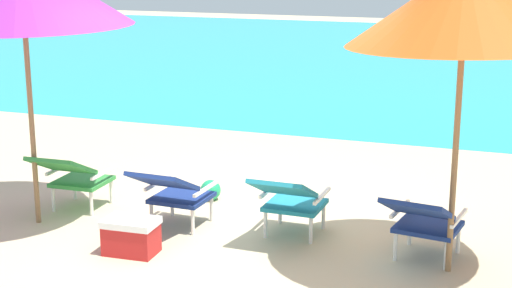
{
  "coord_description": "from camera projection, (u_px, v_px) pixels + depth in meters",
  "views": [
    {
      "loc": [
        2.56,
        -6.57,
        2.62
      ],
      "look_at": [
        0.0,
        0.45,
        0.75
      ],
      "focal_mm": 54.73,
      "sensor_mm": 36.0,
      "label": 1
    }
  ],
  "objects": [
    {
      "name": "lounge_chair_far_left",
      "position": [
        73.0,
        174.0,
        7.89
      ],
      "size": [
        0.57,
        0.89,
        0.68
      ],
      "color": "#338E3D",
      "rests_on": "ground_plane"
    },
    {
      "name": "lounge_chair_near_left",
      "position": [
        173.0,
        190.0,
        7.37
      ],
      "size": [
        0.57,
        0.89,
        0.68
      ],
      "color": "navy",
      "rests_on": "ground_plane"
    },
    {
      "name": "cooler_box",
      "position": [
        131.0,
        236.0,
        6.87
      ],
      "size": [
        0.49,
        0.34,
        0.32
      ],
      "color": "red",
      "rests_on": "ground_plane"
    },
    {
      "name": "lounge_chair_far_right",
      "position": [
        423.0,
        219.0,
        6.59
      ],
      "size": [
        0.65,
        0.94,
        0.68
      ],
      "color": "navy",
      "rests_on": "ground_plane"
    },
    {
      "name": "beach_umbrella_right",
      "position": [
        465.0,
        5.0,
        6.0
      ],
      "size": [
        2.13,
        2.12,
        2.55
      ],
      "color": "olive",
      "rests_on": "ground_plane"
    },
    {
      "name": "ocean_band",
      "position": [
        429.0,
        58.0,
        19.23
      ],
      "size": [
        40.0,
        18.0,
        0.01
      ],
      "primitive_type": "cube",
      "color": "#28B2B7",
      "rests_on": "ground_plane"
    },
    {
      "name": "ground_plane",
      "position": [
        341.0,
        138.0,
        11.12
      ],
      "size": [
        40.0,
        40.0,
        0.0
      ],
      "primitive_type": "plane",
      "color": "#CCB78E"
    },
    {
      "name": "beach_ball",
      "position": [
        211.0,
        190.0,
        8.36
      ],
      "size": [
        0.22,
        0.22,
        0.22
      ],
      "primitive_type": "sphere",
      "color": "#1E9E60",
      "rests_on": "ground_plane"
    },
    {
      "name": "lounge_chair_near_right",
      "position": [
        289.0,
        198.0,
        7.15
      ],
      "size": [
        0.56,
        0.88,
        0.68
      ],
      "color": "teal",
      "rests_on": "ground_plane"
    }
  ]
}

